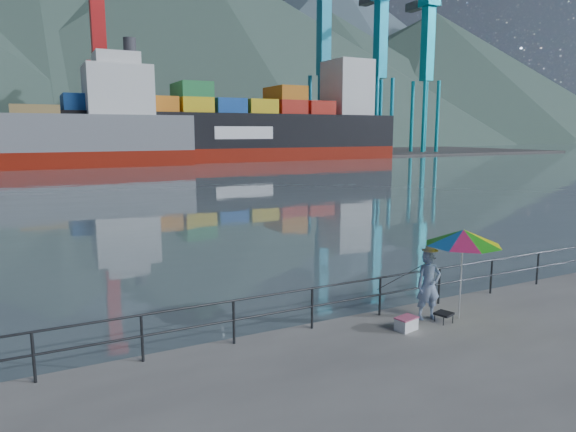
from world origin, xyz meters
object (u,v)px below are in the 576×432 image
object	(u,v)px
fisherman	(428,285)
cooler_bag	(406,324)
container_ship	(242,125)
beach_umbrella	(463,237)
bulk_carrier	(0,136)

from	to	relation	value
fisherman	cooler_bag	xyz separation A→B (m)	(-0.96, -0.35, -0.73)
fisherman	cooler_bag	distance (m)	1.26
cooler_bag	container_ship	size ratio (longest dim) A/B	0.01
beach_umbrella	container_ship	size ratio (longest dim) A/B	0.04
fisherman	bulk_carrier	xyz separation A→B (m)	(-11.89, 69.39, 3.21)
beach_umbrella	cooler_bag	bearing A→B (deg)	179.71
container_ship	bulk_carrier	bearing A→B (deg)	-174.42
fisherman	cooler_bag	bearing A→B (deg)	-145.16
beach_umbrella	bulk_carrier	world-z (taller)	bulk_carrier
cooler_bag	fisherman	bearing A→B (deg)	7.64
fisherman	bulk_carrier	size ratio (longest dim) A/B	0.03
beach_umbrella	container_ship	xyz separation A→B (m)	(23.48, 73.28, 3.73)
container_ship	cooler_bag	bearing A→B (deg)	-108.95
fisherman	bulk_carrier	world-z (taller)	bulk_carrier
beach_umbrella	bulk_carrier	distance (m)	70.91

